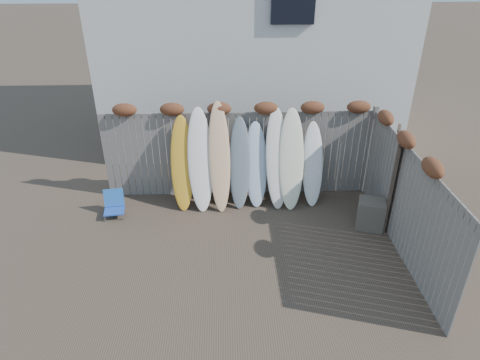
{
  "coord_description": "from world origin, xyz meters",
  "views": [
    {
      "loc": [
        -0.28,
        -6.33,
        5.16
      ],
      "look_at": [
        0.0,
        1.2,
        1.0
      ],
      "focal_mm": 32.0,
      "sensor_mm": 36.0,
      "label": 1
    }
  ],
  "objects_px": {
    "wooden_crate": "(371,214)",
    "lattice_panel": "(392,178)",
    "surfboard_0": "(182,164)",
    "beach_chair": "(114,204)"
  },
  "relations": [
    {
      "from": "beach_chair",
      "to": "wooden_crate",
      "type": "xyz_separation_m",
      "value": [
        5.38,
        -0.66,
        0.05
      ]
    },
    {
      "from": "beach_chair",
      "to": "lattice_panel",
      "type": "bearing_deg",
      "value": -3.27
    },
    {
      "from": "beach_chair",
      "to": "surfboard_0",
      "type": "distance_m",
      "value": 1.7
    },
    {
      "from": "beach_chair",
      "to": "surfboard_0",
      "type": "xyz_separation_m",
      "value": [
        1.48,
        0.39,
        0.75
      ]
    },
    {
      "from": "wooden_crate",
      "to": "lattice_panel",
      "type": "relative_size",
      "value": 0.32
    },
    {
      "from": "beach_chair",
      "to": "surfboard_0",
      "type": "height_order",
      "value": "surfboard_0"
    },
    {
      "from": "wooden_crate",
      "to": "lattice_panel",
      "type": "xyz_separation_m",
      "value": [
        0.44,
        0.33,
        0.65
      ]
    },
    {
      "from": "surfboard_0",
      "to": "lattice_panel",
      "type": "bearing_deg",
      "value": -9.48
    },
    {
      "from": "beach_chair",
      "to": "lattice_panel",
      "type": "xyz_separation_m",
      "value": [
        5.81,
        -0.33,
        0.7
      ]
    },
    {
      "from": "lattice_panel",
      "to": "surfboard_0",
      "type": "distance_m",
      "value": 4.39
    }
  ]
}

